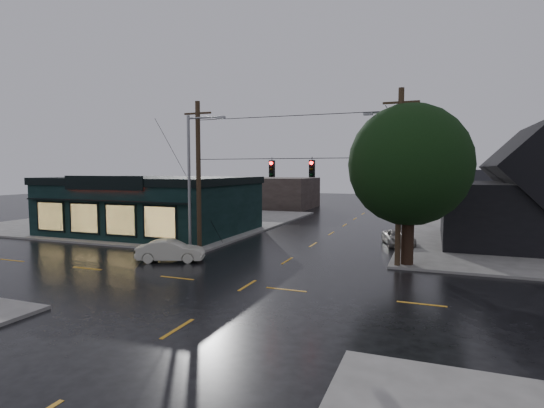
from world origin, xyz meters
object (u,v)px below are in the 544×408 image
at_px(sedan_cream, 171,251).
at_px(utility_pole_ne, 397,268).
at_px(utility_pole_nw, 200,252).
at_px(suv_silver, 399,238).
at_px(corner_tree, 409,165).

bearing_deg(sedan_cream, utility_pole_ne, -97.97).
bearing_deg(utility_pole_nw, suv_silver, 30.89).
bearing_deg(utility_pole_nw, sedan_cream, -91.66).
xyz_separation_m(utility_pole_ne, suv_silver, (-0.50, 7.48, 0.57)).
height_order(corner_tree, sedan_cream, corner_tree).
height_order(utility_pole_nw, sedan_cream, utility_pole_nw).
bearing_deg(sedan_cream, suv_silver, -71.49).
bearing_deg(corner_tree, sedan_cream, -164.57).
distance_m(corner_tree, utility_pole_ne, 5.92).
xyz_separation_m(corner_tree, utility_pole_ne, (-0.50, -0.50, -5.87)).
xyz_separation_m(utility_pole_ne, sedan_cream, (-13.09, -3.25, 0.66)).
height_order(utility_pole_nw, suv_silver, utility_pole_nw).
relative_size(utility_pole_nw, sedan_cream, 2.52).
relative_size(corner_tree, utility_pole_ne, 0.91).
relative_size(utility_pole_ne, sedan_cream, 2.52).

